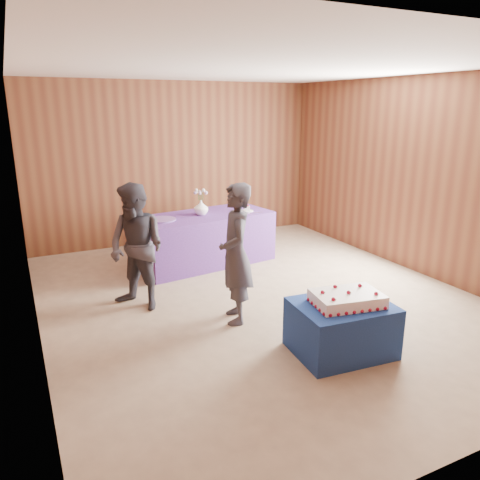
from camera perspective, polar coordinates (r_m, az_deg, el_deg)
ground at (r=5.83m, az=2.33°, el=-7.16°), size 6.00×6.00×0.00m
room_shell at (r=5.38m, az=2.55°, el=10.79°), size 5.04×6.04×2.72m
cake_table at (r=4.65m, az=12.24°, el=-10.43°), size 0.96×0.78×0.50m
serving_table at (r=7.02m, az=-4.38°, el=0.13°), size 2.10×1.16×0.75m
sheet_cake at (r=4.52m, az=12.92°, el=-6.97°), size 0.73×0.56×0.15m
vase at (r=6.89m, az=-4.77°, el=3.97°), size 0.28×0.28×0.22m
flower_spray at (r=6.85m, az=-4.81°, el=5.95°), size 0.20×0.21×0.16m
platter at (r=6.64m, az=-9.52°, el=2.47°), size 0.41×0.41×0.02m
plate at (r=7.12m, az=0.89°, el=3.57°), size 0.21×0.21×0.01m
cake_slice at (r=7.11m, az=0.90°, el=3.90°), size 0.10×0.10×0.09m
knife at (r=7.01m, az=1.86°, el=3.33°), size 0.26×0.02×0.00m
guest_left at (r=5.01m, az=-0.52°, el=-1.72°), size 0.51×0.64×1.53m
guest_right at (r=5.46m, az=-12.47°, el=-0.91°), size 0.87×0.91×1.48m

